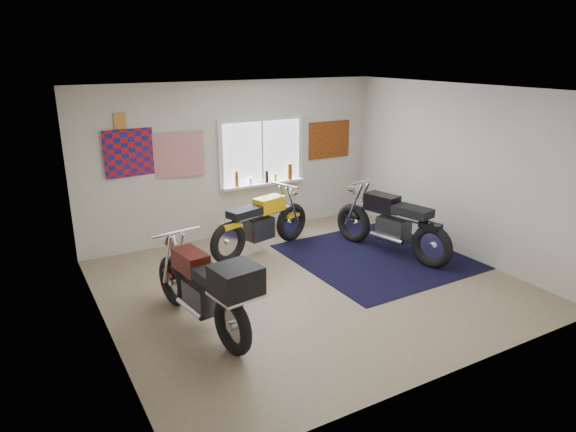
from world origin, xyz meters
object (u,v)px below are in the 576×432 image
navy_rug (376,256)px  black_chrome_bike (391,225)px  yellow_triumph (261,224)px  maroon_tourer (206,289)px

navy_rug → black_chrome_bike: black_chrome_bike is taller
yellow_triumph → maroon_tourer: size_ratio=0.96×
yellow_triumph → maroon_tourer: (-1.71, -2.00, 0.10)m
navy_rug → maroon_tourer: bearing=-165.1°
yellow_triumph → black_chrome_bike: size_ratio=0.93×
navy_rug → maroon_tourer: size_ratio=1.23×
navy_rug → yellow_triumph: bearing=142.4°
yellow_triumph → maroon_tourer: 2.63m
yellow_triumph → maroon_tourer: bearing=-146.6°
navy_rug → maroon_tourer: 3.36m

